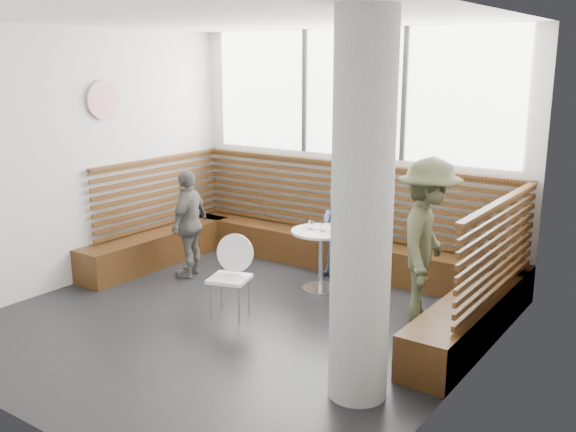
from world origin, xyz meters
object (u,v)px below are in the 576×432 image
Objects in this scene: concrete_column at (362,213)px; adult_man at (427,241)px; child_left at (189,223)px; cafe_chair at (233,270)px; cafe_table at (321,247)px; child_back at (340,234)px.

concrete_column is 1.99m from adult_man.
concrete_column reaches higher than child_left.
concrete_column is 2.39m from cafe_chair.
cafe_table is at bearing 91.07° from child_left.
cafe_table is 0.85× the size of cafe_chair.
child_back is (-1.65, 2.48, -0.99)m from concrete_column.
child_left is at bearing -161.39° from child_back.
child_left is (-1.36, 0.73, 0.18)m from cafe_chair.
cafe_chair is 1.76m from child_back.
concrete_column is at bearing 50.25° from child_left.
cafe_chair is at bearing 159.16° from concrete_column.
cafe_table is (-1.64, 2.01, -1.05)m from concrete_column.
concrete_column is 2.60× the size of child_back.
child_back is 1.98m from child_left.
cafe_table is 0.54× the size of child_left.
cafe_chair is (-2.00, 0.76, -1.07)m from concrete_column.
cafe_chair is 2.14m from adult_man.
adult_man is 1.47× the size of child_back.
child_left reaches higher than cafe_table.
concrete_column is 2.80m from cafe_table.
cafe_chair is at bearing 45.88° from child_left.
concrete_column is 3.14m from child_back.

